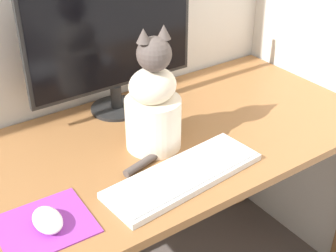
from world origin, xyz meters
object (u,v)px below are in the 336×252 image
at_px(monitor, 113,41).
at_px(keyboard, 184,175).
at_px(computer_mouse_left, 48,220).
at_px(cat, 153,105).

height_order(monitor, keyboard, monitor).
bearing_deg(computer_mouse_left, keyboard, -4.39).
distance_m(keyboard, cat, 0.21).
relative_size(computer_mouse_left, cat, 0.27).
bearing_deg(monitor, computer_mouse_left, -135.27).
bearing_deg(monitor, keyboard, -95.28).
bearing_deg(monitor, cat, -94.21).
distance_m(monitor, computer_mouse_left, 0.60).
bearing_deg(keyboard, computer_mouse_left, 170.70).
distance_m(monitor, keyboard, 0.48).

